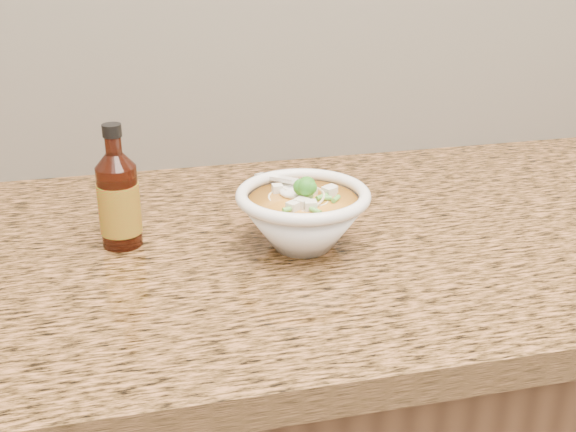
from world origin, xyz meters
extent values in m
cube|color=beige|center=(0.00, 1.99, 1.15)|extent=(4.00, 0.02, 0.50)
cube|color=#9C6139|center=(0.00, 1.68, 0.88)|extent=(4.00, 0.68, 0.04)
cylinder|color=white|center=(-0.18, 1.63, 0.90)|extent=(0.07, 0.07, 0.01)
torus|color=white|center=(-0.18, 1.63, 0.97)|extent=(0.17, 0.17, 0.02)
torus|color=beige|center=(-0.16, 1.63, 0.97)|extent=(0.05, 0.05, 0.00)
torus|color=beige|center=(-0.16, 1.64, 0.96)|extent=(0.12, 0.12, 0.00)
torus|color=beige|center=(-0.19, 1.63, 0.96)|extent=(0.13, 0.13, 0.00)
torus|color=beige|center=(-0.17, 1.64, 0.96)|extent=(0.05, 0.05, 0.00)
torus|color=beige|center=(-0.17, 1.62, 0.96)|extent=(0.09, 0.09, 0.00)
torus|color=beige|center=(-0.18, 1.63, 0.96)|extent=(0.06, 0.06, 0.00)
torus|color=beige|center=(-0.19, 1.64, 0.96)|extent=(0.08, 0.08, 0.00)
torus|color=beige|center=(-0.19, 1.62, 0.96)|extent=(0.08, 0.08, 0.00)
torus|color=beige|center=(-0.19, 1.62, 0.95)|extent=(0.09, 0.09, 0.00)
cube|color=silver|center=(-0.17, 1.68, 0.97)|extent=(0.02, 0.02, 0.02)
cube|color=silver|center=(-0.13, 1.63, 0.97)|extent=(0.02, 0.02, 0.01)
cube|color=silver|center=(-0.14, 1.61, 0.97)|extent=(0.02, 0.02, 0.01)
cube|color=silver|center=(-0.19, 1.60, 0.97)|extent=(0.01, 0.01, 0.01)
cube|color=silver|center=(-0.15, 1.64, 0.97)|extent=(0.02, 0.02, 0.01)
cube|color=silver|center=(-0.19, 1.60, 0.97)|extent=(0.02, 0.02, 0.01)
cube|color=silver|center=(-0.19, 1.64, 0.97)|extent=(0.02, 0.02, 0.02)
cube|color=silver|center=(-0.19, 1.63, 0.97)|extent=(0.02, 0.02, 0.01)
cube|color=silver|center=(-0.18, 1.67, 0.97)|extent=(0.01, 0.01, 0.01)
ellipsoid|color=#196014|center=(-0.17, 1.62, 0.98)|extent=(0.03, 0.03, 0.03)
cylinder|color=#5DB545|center=(-0.14, 1.66, 0.97)|extent=(0.01, 0.02, 0.01)
cylinder|color=#5DB545|center=(-0.18, 1.60, 0.97)|extent=(0.01, 0.02, 0.01)
cylinder|color=#5DB545|center=(-0.16, 1.60, 0.97)|extent=(0.02, 0.02, 0.01)
cylinder|color=#5DB545|center=(-0.22, 1.62, 0.97)|extent=(0.02, 0.01, 0.01)
cylinder|color=#5DB545|center=(-0.17, 1.67, 0.97)|extent=(0.01, 0.02, 0.01)
ellipsoid|color=white|center=(-0.19, 1.65, 0.97)|extent=(0.04, 0.04, 0.01)
cube|color=white|center=(-0.20, 1.69, 0.98)|extent=(0.04, 0.09, 0.02)
cylinder|color=#3C1108|center=(-0.41, 1.69, 0.95)|extent=(0.06, 0.06, 0.11)
cylinder|color=#3C1108|center=(-0.41, 1.69, 1.04)|extent=(0.02, 0.02, 0.02)
cylinder|color=black|center=(-0.41, 1.69, 1.06)|extent=(0.03, 0.03, 0.02)
cylinder|color=red|center=(-0.41, 1.69, 0.95)|extent=(0.06, 0.06, 0.07)
camera|label=1|loc=(-0.40, 0.80, 1.31)|focal=45.00mm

